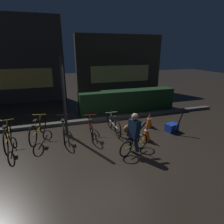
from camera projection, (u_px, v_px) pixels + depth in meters
name	position (u px, v px, depth m)	size (l,w,h in m)	color
ground_plane	(112.00, 144.00, 6.04)	(40.00, 40.00, 0.00)	#2D261E
sidewalk_curb	(96.00, 120.00, 8.01)	(12.00, 0.24, 0.12)	#56544F
hedge_row	(127.00, 101.00, 9.19)	(4.80, 0.70, 1.06)	#19381C
storefront_left	(19.00, 61.00, 10.20)	(4.80, 0.54, 4.76)	#383330
storefront_right	(120.00, 65.00, 12.73)	(5.98, 0.54, 3.91)	#42382D
street_post	(64.00, 98.00, 6.31)	(0.10, 0.10, 2.74)	#2D2D33
parked_bike_leftmost	(7.00, 136.00, 5.80)	(0.46, 1.75, 0.81)	black
parked_bike_left_mid	(38.00, 129.00, 6.31)	(0.53, 1.69, 0.80)	black
parked_bike_center_left	(63.00, 128.00, 6.41)	(0.46, 1.66, 0.76)	black
parked_bike_center_right	(91.00, 127.00, 6.58)	(0.46, 1.52, 0.70)	black
parked_bike_right_mid	(113.00, 124.00, 6.84)	(0.46, 1.54, 0.71)	black
traffic_cone_near	(147.00, 132.00, 6.20)	(0.36, 0.36, 0.64)	black
traffic_cone_far	(149.00, 120.00, 7.32)	(0.36, 0.36, 0.59)	black
blue_crate	(172.00, 127.00, 6.97)	(0.44, 0.32, 0.30)	#193DB7
cyclist	(133.00, 133.00, 5.37)	(1.11, 0.54, 1.25)	black
closed_umbrella	(178.00, 124.00, 6.69)	(0.05, 0.05, 0.85)	black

